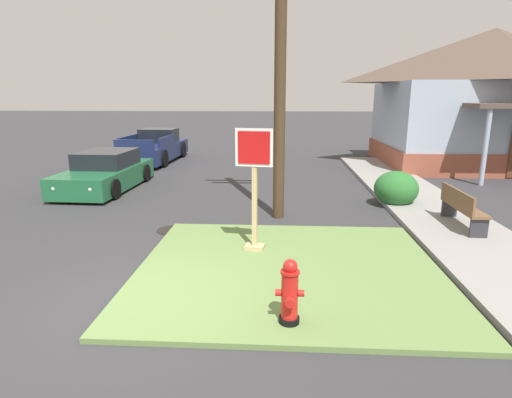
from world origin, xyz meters
TOP-DOWN VIEW (x-y plane):
  - ground_plane at (0.00, 0.00)m, footprint 160.00×160.00m
  - grass_corner_patch at (2.38, 1.39)m, footprint 5.27×4.81m
  - sidewalk_strip at (6.22, 5.89)m, footprint 2.20×18.00m
  - fire_hydrant at (2.36, -0.48)m, footprint 0.38×0.34m
  - stop_sign at (1.73, 2.22)m, footprint 0.70×0.33m
  - manhole_cover at (-0.25, 3.51)m, footprint 0.70×0.70m
  - parked_sedan_green at (-3.54, 7.76)m, footprint 2.02×4.39m
  - pickup_truck_navy at (-3.67, 13.76)m, footprint 2.12×5.18m
  - street_bench at (6.30, 3.86)m, footprint 0.41×1.75m
  - utility_pole at (2.18, 4.74)m, footprint 1.86×0.28m
  - corner_house at (11.06, 13.45)m, footprint 8.93×7.83m
  - shrub_by_curb at (5.44, 6.07)m, footprint 1.20×1.20m

SIDE VIEW (x-z plane):
  - ground_plane at x=0.00m, z-range 0.00..0.00m
  - manhole_cover at x=-0.25m, z-range 0.00..0.02m
  - grass_corner_patch at x=2.38m, z-range 0.00..0.08m
  - sidewalk_strip at x=6.22m, z-range 0.00..0.12m
  - shrub_by_curb at x=5.44m, z-range 0.00..0.99m
  - fire_hydrant at x=2.36m, z-range 0.06..0.95m
  - parked_sedan_green at x=-3.54m, z-range -0.08..1.17m
  - street_bench at x=6.30m, z-range 0.17..1.02m
  - pickup_truck_navy at x=-3.67m, z-range -0.12..1.36m
  - stop_sign at x=1.73m, z-range 0.05..2.40m
  - corner_house at x=11.06m, z-range 0.08..5.82m
  - utility_pole at x=2.18m, z-range 0.24..8.84m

